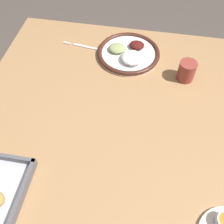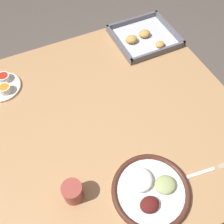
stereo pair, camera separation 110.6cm
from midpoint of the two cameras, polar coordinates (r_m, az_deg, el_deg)
name	(u,v)px [view 2 (the right image)]	position (r m, az deg, el deg)	size (l,w,h in m)	color
ground_plane	(113,181)	(1.63, 6.78, -31.53)	(8.00, 8.00, 0.00)	#564C44
dining_table	(113,129)	(0.97, 11.19, -29.34)	(1.04, 1.06, 0.78)	#AD7F51
dinner_plate	(150,190)	(0.91, 27.93, -46.99)	(0.27, 0.27, 0.04)	white
fork	(198,174)	(0.98, 38.39, -39.36)	(0.22, 0.04, 0.00)	silver
saucer_plate	(1,86)	(0.92, -22.43, -17.75)	(0.17, 0.17, 0.04)	beige
baking_tray	(144,37)	(1.05, 18.02, -0.71)	(0.31, 0.28, 0.04)	#595960
drinking_cup	(73,192)	(0.84, 3.20, -52.01)	(0.07, 0.07, 0.08)	#993D33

